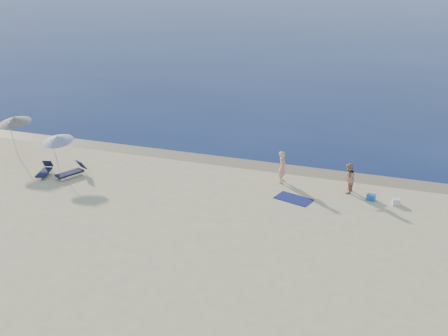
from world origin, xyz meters
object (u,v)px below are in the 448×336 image
at_px(person_left, 282,167).
at_px(blue_cooler, 371,197).
at_px(person_right, 348,178).
at_px(umbrella_near, 57,139).

height_order(person_left, blue_cooler, person_left).
bearing_deg(person_right, person_left, -88.37).
distance_m(blue_cooler, umbrella_near, 16.72).
relative_size(person_left, blue_cooler, 4.17).
distance_m(person_right, umbrella_near, 15.53).
height_order(blue_cooler, umbrella_near, umbrella_near).
relative_size(person_left, person_right, 1.11).
bearing_deg(umbrella_near, person_right, 15.53).
bearing_deg(umbrella_near, blue_cooler, 13.11).
bearing_deg(umbrella_near, person_left, 18.89).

